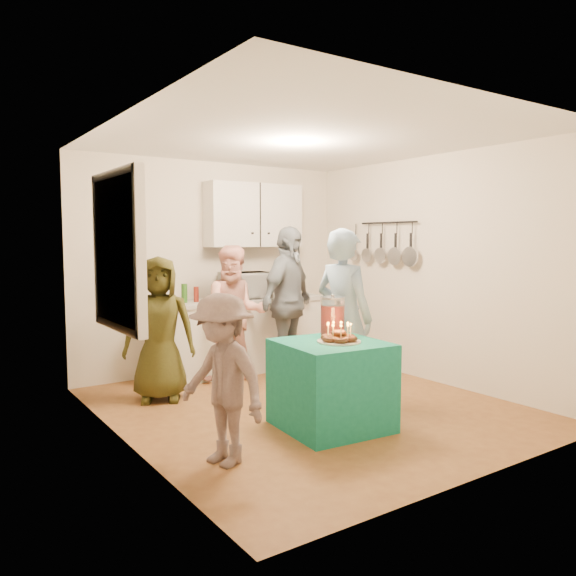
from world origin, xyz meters
TOP-DOWN VIEW (x-y plane):
  - floor at (0.00, 0.00)m, footprint 4.00×4.00m
  - ceiling at (0.00, 0.00)m, footprint 4.00×4.00m
  - back_wall at (0.00, 2.00)m, footprint 3.60×3.60m
  - left_wall at (-1.80, 0.00)m, footprint 4.00×4.00m
  - right_wall at (1.80, 0.00)m, footprint 4.00×4.00m
  - window_night at (-1.77, 0.30)m, footprint 0.04×1.00m
  - counter at (0.20, 1.70)m, footprint 2.20×0.58m
  - countertop at (0.20, 1.70)m, footprint 2.24×0.62m
  - upper_cabinet at (0.50, 1.85)m, footprint 1.30×0.30m
  - pot_rack at (1.72, 0.70)m, footprint 0.12×1.00m
  - microwave at (0.28, 1.70)m, footprint 0.64×0.48m
  - party_table at (-0.19, -0.60)m, footprint 0.92×0.92m
  - donut_cake at (-0.15, -0.65)m, footprint 0.38×0.38m
  - punch_jar at (0.02, -0.35)m, footprint 0.22×0.22m
  - man_birthday at (0.33, -0.14)m, footprint 0.55×0.72m
  - woman_back_left at (-1.11, 1.05)m, footprint 0.85×0.73m
  - woman_back_center at (-0.10, 1.26)m, footprint 0.94×0.84m
  - woman_back_right at (0.51, 1.10)m, footprint 1.14×0.88m
  - child_near_left at (-1.35, -0.77)m, footprint 0.65×0.90m

SIDE VIEW (x-z plane):
  - floor at x=0.00m, z-range 0.00..0.00m
  - party_table at x=-0.19m, z-range 0.00..0.76m
  - counter at x=0.20m, z-range 0.00..0.86m
  - child_near_left at x=-1.35m, z-range 0.00..1.26m
  - woman_back_left at x=-1.11m, z-range 0.00..1.48m
  - woman_back_center at x=-0.10m, z-range 0.00..1.58m
  - donut_cake at x=-0.15m, z-range 0.76..0.94m
  - man_birthday at x=0.33m, z-range 0.00..1.75m
  - countertop at x=0.20m, z-range 0.86..0.91m
  - woman_back_right at x=0.51m, z-range 0.00..1.80m
  - punch_jar at x=0.02m, z-range 0.76..1.10m
  - microwave at x=0.28m, z-range 0.91..1.24m
  - back_wall at x=0.00m, z-range 1.30..1.30m
  - left_wall at x=-1.80m, z-range 1.30..1.30m
  - right_wall at x=1.80m, z-range 1.30..1.30m
  - window_night at x=-1.77m, z-range 0.95..2.15m
  - pot_rack at x=1.72m, z-range 1.30..1.90m
  - upper_cabinet at x=0.50m, z-range 1.55..2.35m
  - ceiling at x=0.00m, z-range 2.60..2.60m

